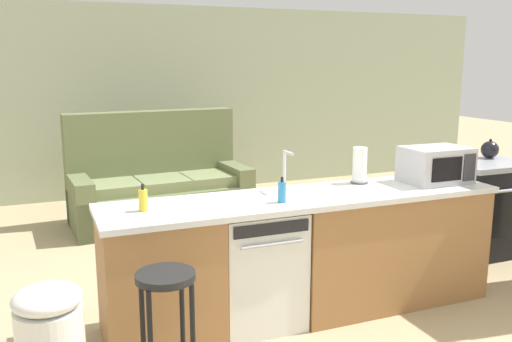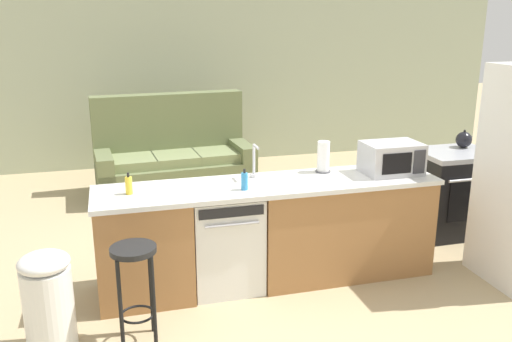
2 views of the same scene
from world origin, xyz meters
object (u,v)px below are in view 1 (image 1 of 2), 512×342
at_px(bar_stool, 166,309).
at_px(couch, 158,187).
at_px(dishwasher, 255,266).
at_px(kettle, 490,150).
at_px(microwave, 436,165).
at_px(soap_bottle, 282,192).
at_px(stove_range, 482,207).
at_px(paper_towel_roll, 360,166).
at_px(dish_soap_bottle, 143,200).

height_order(bar_stool, couch, couch).
height_order(dishwasher, kettle, kettle).
bearing_deg(microwave, soap_bottle, -175.00).
height_order(dishwasher, stove_range, stove_range).
relative_size(paper_towel_roll, couch, 0.14).
bearing_deg(paper_towel_roll, couch, 112.08).
relative_size(stove_range, bar_stool, 1.22).
distance_m(microwave, bar_stool, 2.46).
xyz_separation_m(dishwasher, stove_range, (2.60, 0.55, 0.03)).
distance_m(paper_towel_roll, bar_stool, 2.01).
height_order(soap_bottle, couch, couch).
height_order(soap_bottle, dish_soap_bottle, same).
xyz_separation_m(kettle, couch, (-2.87, 2.13, -0.59)).
bearing_deg(stove_range, couch, 140.05).
height_order(kettle, couch, couch).
bearing_deg(couch, kettle, -36.60).
bearing_deg(couch, bar_stool, -101.04).
xyz_separation_m(stove_range, dish_soap_bottle, (-3.36, -0.54, 0.52)).
bearing_deg(dishwasher, soap_bottle, -39.49).
bearing_deg(stove_range, microwave, -152.78).
height_order(paper_towel_roll, kettle, paper_towel_roll).
distance_m(microwave, couch, 3.31).
bearing_deg(microwave, couch, 120.12).
distance_m(dish_soap_bottle, bar_stool, 0.81).
height_order(dishwasher, bar_stool, dishwasher).
height_order(microwave, couch, couch).
relative_size(paper_towel_roll, soap_bottle, 1.60).
relative_size(bar_stool, couch, 0.36).
bearing_deg(bar_stool, soap_bottle, 30.72).
bearing_deg(dishwasher, dish_soap_bottle, 179.37).
height_order(soap_bottle, kettle, kettle).
distance_m(dishwasher, soap_bottle, 0.58).
xyz_separation_m(dishwasher, soap_bottle, (0.15, -0.12, 0.55)).
relative_size(dish_soap_bottle, couch, 0.09).
xyz_separation_m(bar_stool, couch, (0.68, 3.48, -0.14)).
bearing_deg(stove_range, dishwasher, -168.09).
bearing_deg(bar_stool, dishwasher, 40.84).
relative_size(dishwasher, paper_towel_roll, 2.98).
height_order(paper_towel_roll, soap_bottle, paper_towel_roll).
height_order(microwave, paper_towel_roll, paper_towel_roll).
height_order(dish_soap_bottle, couch, couch).
xyz_separation_m(microwave, paper_towel_roll, (-0.57, 0.20, -0.00)).
bearing_deg(couch, paper_towel_roll, -67.92).
bearing_deg(soap_bottle, paper_towel_roll, 21.44).
relative_size(dish_soap_bottle, bar_stool, 0.24).
relative_size(dishwasher, stove_range, 0.93).
distance_m(dish_soap_bottle, couch, 2.94).
bearing_deg(paper_towel_roll, microwave, -19.11).
height_order(microwave, bar_stool, microwave).
bearing_deg(bar_stool, microwave, 16.22).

